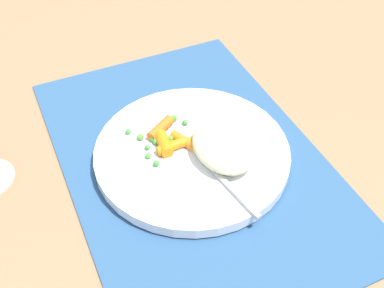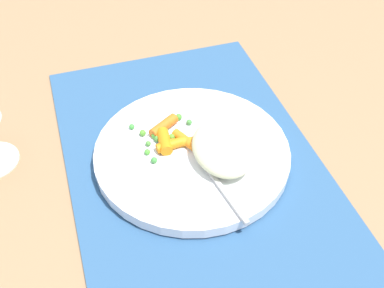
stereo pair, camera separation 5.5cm
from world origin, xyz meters
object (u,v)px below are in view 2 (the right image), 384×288
Objects in this scene: plate at (192,153)px; fork at (202,161)px; carrot_portion at (172,138)px; rice_mound at (223,149)px.

plate is 0.03m from fork.
rice_mound is at bearing -131.58° from carrot_portion.
plate is at bearing -135.25° from carrot_portion.
plate is at bearing 9.65° from fork.
rice_mound is (-0.03, -0.03, 0.03)m from plate.
fork is at bearing -170.35° from plate.
fork is (-0.03, -0.00, 0.01)m from plate.
plate is 1.45× the size of fork.
rice_mound is 1.35× the size of carrot_portion.
rice_mound is at bearing -128.91° from plate.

